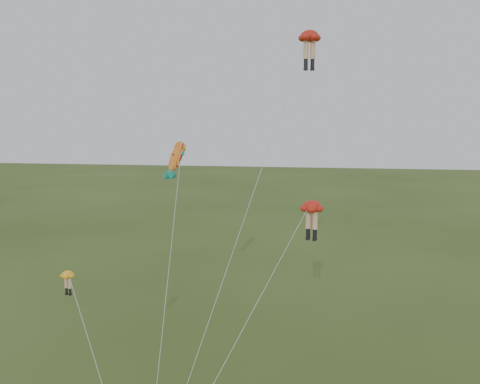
# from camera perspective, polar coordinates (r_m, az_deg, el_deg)

# --- Properties ---
(legs_kite_red_high) EXTENTS (8.17, 10.18, 23.06)m
(legs_kite_red_high) POSITION_cam_1_polar(r_m,az_deg,el_deg) (35.19, 7.22, 15.33)
(legs_kite_red_high) COLOR red
(legs_kite_red_high) RESTS_ON ground
(legs_kite_red_mid) EXTENTS (7.87, 11.47, 12.30)m
(legs_kite_red_mid) POSITION_cam_1_polar(r_m,az_deg,el_deg) (34.70, 7.53, -2.10)
(legs_kite_red_mid) COLOR red
(legs_kite_red_mid) RESTS_ON ground
(legs_kite_yellow) EXTENTS (5.63, 5.12, 9.04)m
(legs_kite_yellow) POSITION_cam_1_polar(r_m,az_deg,el_deg) (31.89, -17.55, -9.74)
(legs_kite_yellow) COLOR yellow
(legs_kite_yellow) RESTS_ON ground
(fish_kite) EXTENTS (2.40, 13.43, 16.06)m
(fish_kite) POSITION_cam_1_polar(r_m,az_deg,el_deg) (38.28, -6.82, 3.58)
(fish_kite) COLOR yellow
(fish_kite) RESTS_ON ground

